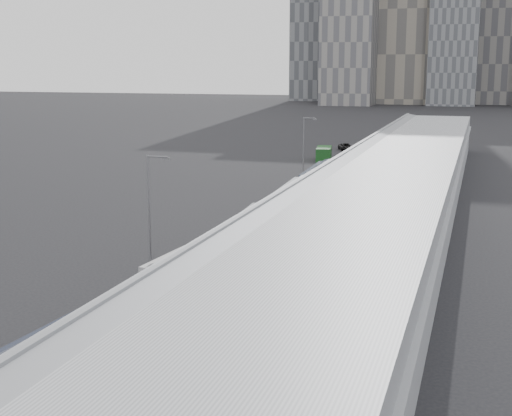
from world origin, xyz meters
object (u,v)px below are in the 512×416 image
at_px(bus_1, 94,353).
at_px(bus_6, 340,171).
at_px(bus_3, 250,239).
at_px(street_lamp_near, 151,203).
at_px(suv, 346,147).
at_px(street_lamp_far, 305,143).
at_px(bus_4, 294,204).
at_px(shipping_container, 324,154).
at_px(bus_2, 205,272).
at_px(bus_5, 320,183).

relative_size(bus_1, bus_6, 1.14).
bearing_deg(bus_3, bus_1, -94.18).
relative_size(bus_6, street_lamp_near, 1.33).
relative_size(bus_3, street_lamp_near, 1.44).
bearing_deg(suv, street_lamp_far, -112.28).
height_order(bus_6, suv, bus_6).
xyz_separation_m(bus_3, bus_4, (-0.34, 16.66, 0.02)).
bearing_deg(shipping_container, bus_4, -90.90).
distance_m(bus_1, street_lamp_near, 22.85).
distance_m(bus_2, suv, 94.08).
distance_m(street_lamp_near, shipping_container, 71.58).
bearing_deg(bus_3, bus_2, -94.10).
relative_size(bus_1, shipping_container, 2.10).
bearing_deg(street_lamp_far, suv, 90.86).
relative_size(bus_2, shipping_container, 2.06).
bearing_deg(bus_6, shipping_container, 109.56).
relative_size(bus_5, suv, 2.78).
height_order(bus_2, bus_3, bus_2).
xyz_separation_m(bus_3, shipping_container, (-7.76, 66.21, -0.45)).
bearing_deg(suv, bus_4, -107.45).
relative_size(bus_3, bus_5, 0.97).
bearing_deg(bus_5, bus_6, 86.72).
bearing_deg(suv, street_lamp_near, -113.08).
bearing_deg(bus_3, suv, 90.35).
height_order(bus_3, street_lamp_near, street_lamp_near).
height_order(bus_2, suv, bus_2).
distance_m(bus_3, shipping_container, 66.66).
height_order(bus_6, street_lamp_near, street_lamp_near).
height_order(bus_1, street_lamp_near, street_lamp_near).
xyz_separation_m(bus_3, street_lamp_near, (-6.86, -5.25, 3.73)).
xyz_separation_m(bus_1, street_lamp_near, (-6.98, 21.45, 3.64)).
bearing_deg(street_lamp_near, suv, 90.06).
relative_size(bus_4, bus_5, 0.98).
xyz_separation_m(bus_1, suv, (-7.07, 109.74, -1.03)).
bearing_deg(street_lamp_near, bus_1, -71.97).
bearing_deg(bus_6, bus_2, -87.88).
relative_size(bus_2, street_lamp_far, 1.54).
relative_size(street_lamp_far, shipping_container, 1.34).
relative_size(bus_3, shipping_container, 1.99).
relative_size(bus_2, bus_3, 1.03).
bearing_deg(bus_6, bus_3, -87.83).
bearing_deg(bus_1, shipping_container, 99.52).
height_order(bus_2, street_lamp_far, street_lamp_far).
distance_m(bus_4, bus_5, 14.26).
distance_m(bus_5, street_lamp_near, 36.87).
distance_m(bus_4, shipping_container, 50.10).
relative_size(bus_1, street_lamp_far, 1.57).
bearing_deg(suv, bus_3, -108.35).
height_order(bus_5, suv, bus_5).
height_order(bus_5, street_lamp_far, street_lamp_far).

